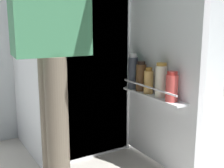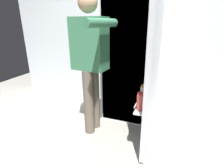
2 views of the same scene
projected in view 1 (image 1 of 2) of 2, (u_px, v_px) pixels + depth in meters
The scene contains 2 objects.
refrigerator at pixel (74, 36), 2.20m from camera, with size 0.73×1.31×1.70m.
person at pixel (52, 26), 1.55m from camera, with size 0.51×0.71×1.58m.
Camera 1 is at (-0.87, -1.54, 0.98)m, focal length 48.35 mm.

